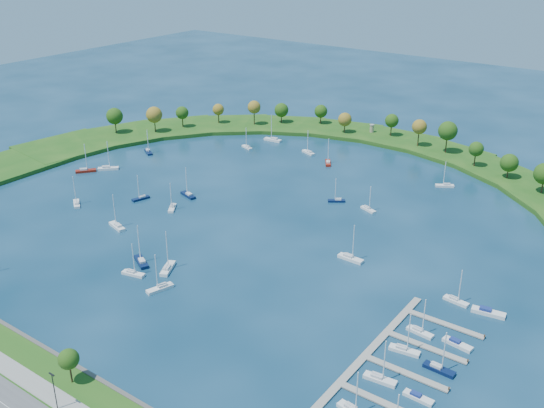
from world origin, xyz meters
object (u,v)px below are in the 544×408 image
Objects in this scene: moored_boat_0 at (117,226)px; moored_boat_7 at (188,194)px; moored_boat_1 at (337,200)px; moored_boat_17 at (168,268)px; docked_boat_5 at (418,397)px; docked_boat_11 at (488,312)px; docked_boat_7 at (439,368)px; moored_boat_19 at (247,147)px; docked_boat_6 at (404,349)px; moored_boat_16 at (445,185)px; docked_boat_4 at (380,378)px; moored_boat_3 at (273,139)px; harbor_tower at (372,128)px; docked_boat_10 at (456,300)px; moored_boat_13 at (350,257)px; moored_boat_21 at (141,261)px; moored_boat_18 at (368,209)px; moored_boat_5 at (86,170)px; docked_boat_8 at (420,331)px; moored_boat_9 at (328,162)px; docked_boat_9 at (457,344)px; dock_system at (378,380)px; moored_boat_12 at (172,207)px; moored_boat_10 at (148,151)px; moored_boat_11 at (308,152)px; moored_boat_15 at (77,203)px; moored_boat_4 at (160,287)px; moored_boat_6 at (141,198)px; moored_boat_20 at (133,273)px; moored_boat_8 at (108,168)px.

moored_boat_0 is 38.02m from moored_boat_7.
moored_boat_1 is 0.75× the size of moored_boat_17.
docked_boat_5 is 0.76× the size of docked_boat_11.
docked_boat_7 reaches higher than docked_boat_5.
moored_boat_19 is 0.89× the size of docked_boat_6.
docked_boat_7 is (45.67, -119.96, 0.01)m from moored_boat_16.
docked_boat_4 is (137.58, -122.94, 0.04)m from moored_boat_19.
moored_boat_3 is at bearing 138.50° from docked_boat_11.
docked_boat_10 reaches higher than harbor_tower.
moored_boat_13 is 1.09× the size of docked_boat_4.
moored_boat_21 reaches higher than harbor_tower.
moored_boat_17 is 87.32m from moored_boat_18.
moored_boat_5 is 0.98× the size of moored_boat_21.
moored_boat_9 is at bearing 138.03° from docked_boat_8.
moored_boat_21 is 104.76m from docked_boat_9.
moored_boat_9 is 1.07× the size of moored_boat_16.
dock_system is at bearing -179.24° from docked_boat_5.
moored_boat_19 is (-22.13, 77.68, -0.02)m from moored_boat_12.
moored_boat_3 is at bearing 39.56° from moored_boat_9.
moored_boat_12 is 44.60m from moored_boat_21.
moored_boat_11 is at bearing 66.05° from moored_boat_10.
moored_boat_12 is (-50.04, -45.22, 0.03)m from moored_boat_1.
docked_boat_10 is (94.08, -81.41, -0.03)m from moored_boat_9.
docked_boat_6 is (150.10, -11.02, -0.00)m from moored_boat_15.
moored_boat_11 is at bearing 140.05° from moored_boat_12.
moored_boat_12 is at bearing -122.40° from moored_boat_4.
docked_boat_10 is (135.32, 1.11, 0.01)m from moored_boat_6.
moored_boat_10 is at bearing 56.36° from moored_boat_11.
moored_boat_6 is 1.02× the size of moored_boat_19.
harbor_tower is 190.59m from docked_boat_6.
moored_boat_3 is 184.43m from docked_boat_9.
docked_boat_10 is (77.81, 47.23, -0.04)m from moored_boat_4.
moored_boat_20 is (-88.93, 0.31, 0.54)m from dock_system.
moored_boat_11 is 72.35m from moored_boat_16.
moored_boat_3 is 1.89× the size of docked_boat_5.
docked_boat_8 reaches higher than moored_boat_1.
moored_boat_8 reaches higher than moored_boat_15.
moored_boat_4 is at bearing 169.48° from moored_boat_0.
moored_boat_13 reaches higher than moored_boat_18.
moored_boat_19 is at bearing 9.60° from moored_boat_5.
moored_boat_7 is at bearing 165.73° from docked_boat_11.
moored_boat_11 reaches higher than moored_boat_19.
moored_boat_1 is 92.45m from moored_boat_4.
moored_boat_13 is at bearing 164.56° from moored_boat_19.
docked_boat_11 is at bearing -153.81° from moored_boat_0.
moored_boat_12 is at bearing -98.49° from harbor_tower.
moored_boat_20 is 0.94× the size of docked_boat_4.
moored_boat_21 is (22.79, -38.34, 0.07)m from moored_boat_12.
moored_boat_13 is 116.31m from moored_boat_15.
moored_boat_3 is 176.92m from docked_boat_8.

